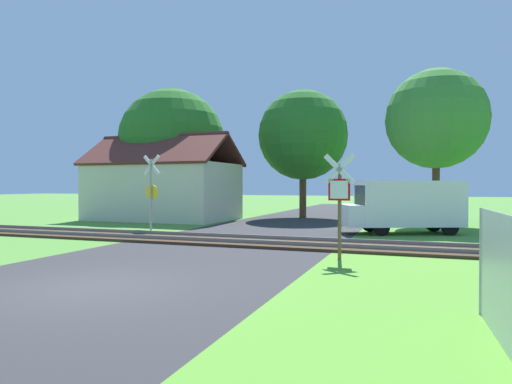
{
  "coord_description": "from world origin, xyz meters",
  "views": [
    {
      "loc": [
        6.3,
        -7.38,
        2.06
      ],
      "look_at": [
        0.5,
        8.71,
        1.8
      ],
      "focal_mm": 32.0,
      "sensor_mm": 36.0,
      "label": 1
    }
  ],
  "objects_px": {
    "crossing_sign_far": "(151,189)",
    "house": "(163,189)",
    "fence_panel": "(504,282)",
    "mail_truck": "(405,204)",
    "stop_sign_near": "(339,198)",
    "tree_right": "(436,119)",
    "tree_left": "(172,142)",
    "tree_center": "(303,135)"
  },
  "relations": [
    {
      "from": "crossing_sign_far",
      "to": "house",
      "type": "bearing_deg",
      "value": 124.47
    },
    {
      "from": "fence_panel",
      "to": "mail_truck",
      "type": "bearing_deg",
      "value": 3.89
    },
    {
      "from": "stop_sign_near",
      "to": "tree_right",
      "type": "height_order",
      "value": "tree_right"
    },
    {
      "from": "tree_left",
      "to": "tree_center",
      "type": "bearing_deg",
      "value": 13.26
    },
    {
      "from": "stop_sign_near",
      "to": "fence_panel",
      "type": "relative_size",
      "value": 0.89
    },
    {
      "from": "stop_sign_near",
      "to": "tree_center",
      "type": "relative_size",
      "value": 0.36
    },
    {
      "from": "house",
      "to": "tree_right",
      "type": "xyz_separation_m",
      "value": [
        15.26,
        1.49,
        3.64
      ]
    },
    {
      "from": "fence_panel",
      "to": "crossing_sign_far",
      "type": "bearing_deg",
      "value": 45.85
    },
    {
      "from": "house",
      "to": "tree_right",
      "type": "relative_size",
      "value": 1.07
    },
    {
      "from": "house",
      "to": "tree_left",
      "type": "xyz_separation_m",
      "value": [
        -0.93,
        2.58,
        3.07
      ]
    },
    {
      "from": "crossing_sign_far",
      "to": "fence_panel",
      "type": "xyz_separation_m",
      "value": [
        11.86,
        -10.46,
        -1.04
      ]
    },
    {
      "from": "house",
      "to": "tree_center",
      "type": "distance_m",
      "value": 9.37
    },
    {
      "from": "stop_sign_near",
      "to": "tree_right",
      "type": "relative_size",
      "value": 0.36
    },
    {
      "from": "tree_center",
      "to": "tree_left",
      "type": "relative_size",
      "value": 0.97
    },
    {
      "from": "crossing_sign_far",
      "to": "fence_panel",
      "type": "height_order",
      "value": "crossing_sign_far"
    },
    {
      "from": "crossing_sign_far",
      "to": "tree_left",
      "type": "height_order",
      "value": "tree_left"
    },
    {
      "from": "tree_center",
      "to": "fence_panel",
      "type": "distance_m",
      "value": 23.82
    },
    {
      "from": "crossing_sign_far",
      "to": "tree_center",
      "type": "relative_size",
      "value": 0.41
    },
    {
      "from": "tree_center",
      "to": "mail_truck",
      "type": "height_order",
      "value": "tree_center"
    },
    {
      "from": "crossing_sign_far",
      "to": "tree_center",
      "type": "distance_m",
      "value": 12.59
    },
    {
      "from": "tree_right",
      "to": "tree_left",
      "type": "bearing_deg",
      "value": 176.14
    },
    {
      "from": "mail_truck",
      "to": "fence_panel",
      "type": "height_order",
      "value": "mail_truck"
    },
    {
      "from": "house",
      "to": "mail_truck",
      "type": "relative_size",
      "value": 1.64
    },
    {
      "from": "tree_right",
      "to": "mail_truck",
      "type": "bearing_deg",
      "value": -105.42
    },
    {
      "from": "tree_right",
      "to": "mail_truck",
      "type": "distance_m",
      "value": 6.71
    },
    {
      "from": "house",
      "to": "tree_center",
      "type": "height_order",
      "value": "tree_center"
    },
    {
      "from": "fence_panel",
      "to": "tree_left",
      "type": "bearing_deg",
      "value": 36.63
    },
    {
      "from": "tree_center",
      "to": "tree_left",
      "type": "height_order",
      "value": "tree_left"
    },
    {
      "from": "house",
      "to": "fence_panel",
      "type": "distance_m",
      "value": 23.34
    },
    {
      "from": "tree_right",
      "to": "house",
      "type": "bearing_deg",
      "value": -174.43
    },
    {
      "from": "tree_center",
      "to": "mail_truck",
      "type": "xyz_separation_m",
      "value": [
        6.43,
        -8.09,
        -4.0
      ]
    },
    {
      "from": "stop_sign_near",
      "to": "tree_right",
      "type": "bearing_deg",
      "value": -100.58
    },
    {
      "from": "tree_center",
      "to": "mail_truck",
      "type": "distance_m",
      "value": 11.08
    },
    {
      "from": "stop_sign_near",
      "to": "tree_left",
      "type": "bearing_deg",
      "value": -43.88
    },
    {
      "from": "tree_left",
      "to": "mail_truck",
      "type": "xyz_separation_m",
      "value": [
        14.8,
        -6.12,
        -3.65
      ]
    },
    {
      "from": "fence_panel",
      "to": "stop_sign_near",
      "type": "bearing_deg",
      "value": 23.73
    },
    {
      "from": "stop_sign_near",
      "to": "tree_left",
      "type": "relative_size",
      "value": 0.35
    },
    {
      "from": "crossing_sign_far",
      "to": "tree_left",
      "type": "xyz_separation_m",
      "value": [
        -4.56,
        9.55,
        2.99
      ]
    },
    {
      "from": "house",
      "to": "tree_right",
      "type": "bearing_deg",
      "value": 6.52
    },
    {
      "from": "tree_right",
      "to": "fence_panel",
      "type": "relative_size",
      "value": 2.44
    },
    {
      "from": "crossing_sign_far",
      "to": "fence_panel",
      "type": "distance_m",
      "value": 15.85
    },
    {
      "from": "tree_left",
      "to": "mail_truck",
      "type": "distance_m",
      "value": 16.43
    }
  ]
}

